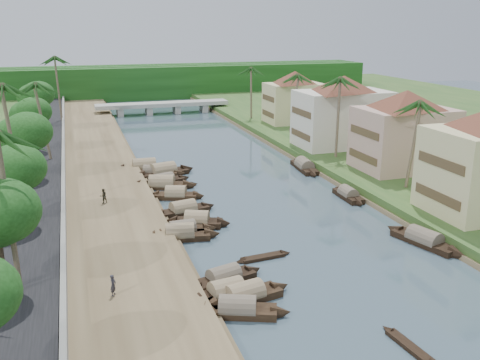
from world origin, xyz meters
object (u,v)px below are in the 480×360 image
object	(u,v)px
sampan_1	(227,293)
bridge	(163,106)
sampan_0	(238,309)
person_near	(113,285)

from	to	relation	value
sampan_1	bridge	bearing A→B (deg)	73.51
sampan_0	person_near	world-z (taller)	person_near
sampan_0	person_near	bearing A→B (deg)	175.53
sampan_0	sampan_1	distance (m)	2.36
bridge	sampan_0	distance (m)	83.75
sampan_1	sampan_0	bearing A→B (deg)	-98.20
sampan_0	bridge	bearing A→B (deg)	105.14
bridge	person_near	bearing A→B (deg)	-102.06
bridge	person_near	xyz separation A→B (m)	(-16.98, -79.48, -0.17)
sampan_1	person_near	distance (m)	7.82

